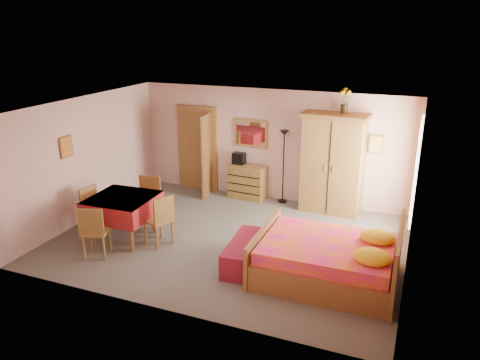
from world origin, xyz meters
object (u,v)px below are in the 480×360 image
at_px(dining_table, 124,218).
at_px(chair_east, 158,219).
at_px(wall_mirror, 251,133).
at_px(wardrobe, 333,164).
at_px(floor_lamp, 283,167).
at_px(sunflower_vase, 345,101).
at_px(bench, 245,253).
at_px(stereo, 239,158).
at_px(chair_west, 96,211).
at_px(bed, 327,249).
at_px(chair_north, 147,202).
at_px(chest_of_drawers, 247,182).
at_px(chair_south, 96,230).

height_order(dining_table, chair_east, chair_east).
bearing_deg(wall_mirror, wardrobe, -7.25).
relative_size(floor_lamp, dining_table, 1.46).
distance_m(sunflower_vase, bench, 3.95).
relative_size(stereo, floor_lamp, 0.17).
distance_m(wardrobe, dining_table, 4.55).
distance_m(dining_table, chair_west, 0.66).
relative_size(floor_lamp, bed, 0.75).
height_order(bed, chair_north, bed).
distance_m(wall_mirror, bench, 3.70).
bearing_deg(chair_east, floor_lamp, -4.83).
height_order(wall_mirror, bed, wall_mirror).
xyz_separation_m(bench, dining_table, (-2.56, 0.10, 0.21)).
relative_size(chest_of_drawers, floor_lamp, 0.50).
bearing_deg(sunflower_vase, bed, -82.82).
relative_size(floor_lamp, chair_west, 1.82).
distance_m(bed, chair_north, 3.97).
bearing_deg(sunflower_vase, wardrobe, -149.98).
distance_m(bed, chair_south, 4.08).
bearing_deg(bed, sunflower_vase, 96.78).
xyz_separation_m(floor_lamp, chair_west, (-2.95, -3.00, -0.39)).
bearing_deg(chair_east, bench, -72.21).
bearing_deg(dining_table, chest_of_drawers, 64.13).
bearing_deg(chest_of_drawers, bench, -66.19).
xyz_separation_m(floor_lamp, dining_table, (-2.29, -3.03, -0.43)).
relative_size(sunflower_vase, chair_south, 0.54).
bearing_deg(bench, chest_of_drawers, 110.20).
relative_size(chair_north, chair_west, 1.07).
bearing_deg(floor_lamp, stereo, -179.16).
xyz_separation_m(wall_mirror, floor_lamp, (0.86, -0.14, -0.69)).
xyz_separation_m(stereo, bench, (1.36, -3.11, -0.73)).
bearing_deg(bed, dining_table, 179.29).
distance_m(stereo, chair_east, 3.02).
relative_size(wardrobe, chair_east, 2.24).
height_order(bench, chair_south, chair_south).
bearing_deg(chair_west, bed, 98.39).
bearing_deg(bench, chair_west, 177.83).
height_order(wall_mirror, wardrobe, wardrobe).
bearing_deg(wall_mirror, bench, -70.75).
bearing_deg(wardrobe, chest_of_drawers, -178.51).
bearing_deg(chair_north, chair_south, 77.30).
distance_m(wall_mirror, sunflower_vase, 2.35).
distance_m(bench, chair_north, 2.64).
distance_m(floor_lamp, chair_south, 4.47).
distance_m(chair_south, chair_east, 1.14).
bearing_deg(dining_table, chair_east, 4.51).
distance_m(stereo, bed, 4.13).
bearing_deg(chair_east, chair_north, 68.25).
relative_size(wardrobe, chair_west, 2.34).
relative_size(wall_mirror, chair_north, 0.83).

